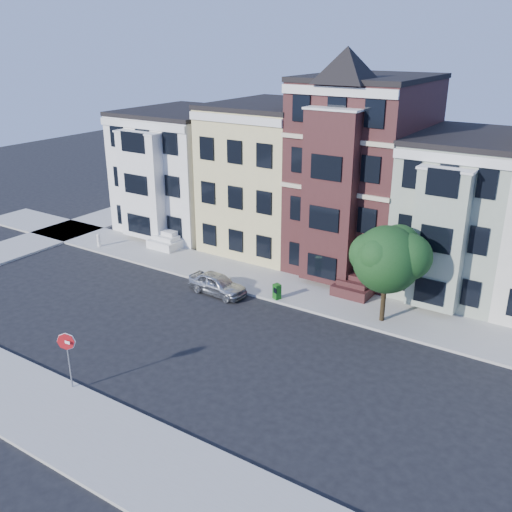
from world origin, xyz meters
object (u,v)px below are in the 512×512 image
Objects in this scene: street_tree at (387,264)px; stop_sign at (69,357)px; newspaper_box at (277,291)px; parked_car at (217,284)px; fire_hydrant at (99,241)px.

stop_sign is (-8.93, -13.40, -1.77)m from street_tree.
newspaper_box is at bearing 70.01° from stop_sign.
stop_sign reaches higher than newspaper_box.
fire_hydrant is (-11.99, 1.59, -0.12)m from parked_car.
street_tree is at bearing 30.99° from newspaper_box.
street_tree reaches higher than newspaper_box.
street_tree is at bearing -75.05° from parked_car.
street_tree is 8.66× the size of fire_hydrant.
street_tree is 16.20m from stop_sign.
fire_hydrant is at bearing -179.17° from street_tree.
fire_hydrant is at bearing -158.24° from newspaper_box.
parked_car is at bearing -7.55° from fire_hydrant.
street_tree is 21.83m from fire_hydrant.
newspaper_box is at bearing -1.81° from fire_hydrant.
stop_sign reaches higher than fire_hydrant.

